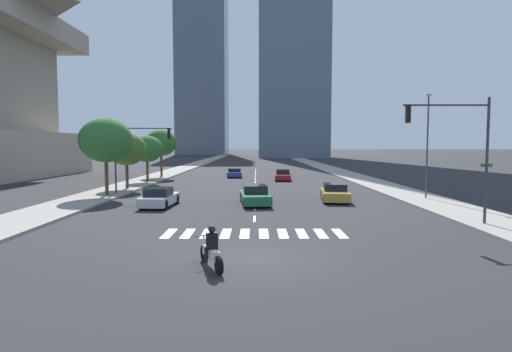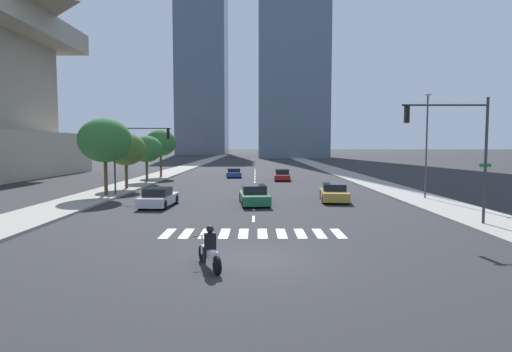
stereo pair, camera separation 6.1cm
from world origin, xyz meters
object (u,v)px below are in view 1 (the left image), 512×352
object	(u,v)px
sedan_gold_1	(336,193)
street_tree_second	(128,149)
sedan_green_2	(256,196)
traffic_signal_far	(138,145)
street_lamp_east	(429,138)
street_tree_third	(148,149)
sedan_silver_4	(161,198)
traffic_signal_near	(459,138)
sedan_blue_3	(235,173)
street_tree_nearest	(107,140)
street_tree_fourth	(162,143)
motorcycle_lead	(212,251)
sedan_red_0	(284,175)

from	to	relation	value
sedan_gold_1	street_tree_second	world-z (taller)	street_tree_second
sedan_green_2	traffic_signal_far	world-z (taller)	traffic_signal_far
street_lamp_east	street_tree_third	bearing A→B (deg)	149.60
street_tree_third	sedan_gold_1	bearing A→B (deg)	-40.68
sedan_gold_1	sedan_silver_4	world-z (taller)	sedan_gold_1
traffic_signal_near	sedan_blue_3	bearing A→B (deg)	-68.56
street_tree_nearest	street_tree_fourth	world-z (taller)	street_tree_nearest
street_lamp_east	street_tree_nearest	xyz separation A→B (m)	(-25.09, 1.88, -0.15)
sedan_gold_1	street_lamp_east	distance (m)	8.25
street_tree_third	traffic_signal_far	bearing A→B (deg)	-79.53
motorcycle_lead	street_tree_nearest	distance (m)	22.87
street_tree_fourth	street_tree_second	bearing A→B (deg)	-90.00
sedan_silver_4	street_tree_nearest	size ratio (longest dim) A/B	0.71
sedan_blue_3	sedan_silver_4	xyz separation A→B (m)	(-3.74, -26.40, 0.04)
sedan_green_2	motorcycle_lead	bearing A→B (deg)	-10.74
motorcycle_lead	street_tree_nearest	bearing A→B (deg)	4.18
motorcycle_lead	sedan_green_2	world-z (taller)	motorcycle_lead
street_tree_nearest	street_tree_second	xyz separation A→B (m)	(0.00, 5.42, -0.76)
sedan_gold_1	street_lamp_east	xyz separation A→B (m)	(7.11, 0.73, 4.12)
street_tree_second	street_tree_fourth	xyz separation A→B (m)	(0.00, 14.41, 0.65)
motorcycle_lead	sedan_red_0	world-z (taller)	motorcycle_lead
sedan_green_2	street_tree_nearest	distance (m)	13.35
sedan_silver_4	motorcycle_lead	bearing A→B (deg)	-156.80
motorcycle_lead	traffic_signal_near	distance (m)	14.51
sedan_green_2	sedan_blue_3	world-z (taller)	sedan_green_2
street_lamp_east	street_tree_fourth	distance (m)	33.18
sedan_blue_3	street_tree_second	bearing A→B (deg)	144.27
sedan_blue_3	motorcycle_lead	bearing A→B (deg)	176.79
street_tree_second	traffic_signal_far	bearing A→B (deg)	-63.57
sedan_green_2	street_tree_second	xyz separation A→B (m)	(-12.00, 9.73, 3.20)
sedan_green_2	traffic_signal_far	distance (m)	11.73
traffic_signal_far	street_lamp_east	distance (m)	23.10
street_tree_nearest	street_tree_second	distance (m)	5.48
sedan_green_2	sedan_silver_4	bearing A→B (deg)	-85.79
street_tree_nearest	street_tree_fourth	distance (m)	19.83
sedan_silver_4	traffic_signal_near	xyz separation A→B (m)	(16.86, -7.01, 3.95)
sedan_green_2	sedan_blue_3	xyz separation A→B (m)	(-2.78, 25.30, -0.06)
sedan_green_2	street_tree_fourth	xyz separation A→B (m)	(-12.00, 24.14, 3.85)
motorcycle_lead	sedan_green_2	distance (m)	15.65
sedan_blue_3	traffic_signal_near	xyz separation A→B (m)	(13.12, -33.41, 3.99)
sedan_silver_4	traffic_signal_far	xyz separation A→B (m)	(-3.30, 6.45, 3.57)
sedan_blue_3	street_tree_second	world-z (taller)	street_tree_second
traffic_signal_near	street_tree_fourth	world-z (taller)	traffic_signal_near
street_tree_fourth	sedan_gold_1	bearing A→B (deg)	-51.31
sedan_red_0	sedan_gold_1	distance (m)	19.09
street_tree_third	street_tree_fourth	distance (m)	7.03
sedan_red_0	sedan_green_2	xyz separation A→B (m)	(-3.28, -20.60, 0.04)
motorcycle_lead	sedan_silver_4	bearing A→B (deg)	-4.47
sedan_silver_4	street_tree_nearest	bearing A→B (deg)	49.25
traffic_signal_near	sedan_green_2	bearing A→B (deg)	-38.10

